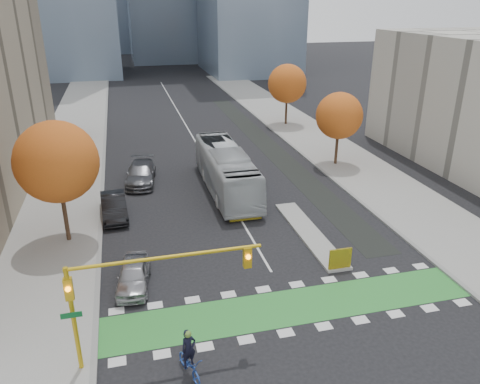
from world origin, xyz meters
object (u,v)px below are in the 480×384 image
traffic_signal_west (134,284)px  cyclist (189,360)px  parked_car_a (133,275)px  tree_east_near (339,116)px  tree_west (57,162)px  hazard_board (340,259)px  parked_car_c (141,174)px  tree_east_far (287,84)px  parked_car_b (114,206)px  bus (226,170)px

traffic_signal_west → cyclist: (1.99, -1.45, -3.26)m
parked_car_a → tree_east_near: bearing=47.2°
tree_east_near → cyclist: bearing=-126.8°
tree_west → tree_east_near: bearing=22.6°
hazard_board → parked_car_c: (-10.68, 17.57, 0.06)m
tree_east_near → tree_east_far: (0.50, 16.00, 0.38)m
tree_east_near → parked_car_b: bearing=-162.0°
hazard_board → bus: size_ratio=0.11×
parked_car_c → parked_car_b: bearing=-102.1°
traffic_signal_west → parked_car_a: traffic_signal_west is taller
traffic_signal_west → parked_car_a: (-0.05, 6.05, -3.30)m
traffic_signal_west → tree_east_near: bearing=48.5°
parked_car_a → traffic_signal_west: bearing=-81.8°
tree_east_far → parked_car_b: size_ratio=1.52×
hazard_board → parked_car_a: size_ratio=0.32×
tree_east_far → hazard_board: bearing=-104.1°
tree_west → bus: (12.21, 6.24, -3.77)m
hazard_board → cyclist: bearing=-148.2°
tree_west → parked_car_a: bearing=-58.1°
parked_car_a → tree_west: bearing=129.6°
hazard_board → tree_east_near: size_ratio=0.20×
tree_east_near → traffic_signal_west: bearing=-131.5°
bus → parked_car_b: (-9.21, -3.06, -1.01)m
hazard_board → parked_car_c: bearing=121.3°
tree_west → parked_car_c: tree_west is taller
parked_car_b → tree_east_near: bearing=14.6°
tree_west → tree_east_near: 26.01m
cyclist → parked_car_a: bearing=88.0°
hazard_board → traffic_signal_west: 13.23m
tree_east_near → parked_car_c: 19.10m
hazard_board → cyclist: 11.69m
traffic_signal_west → parked_car_b: traffic_signal_west is taller
cyclist → tree_east_far: bearing=47.9°
tree_east_far → traffic_signal_west: (-20.43, -38.51, -1.21)m
cyclist → parked_car_a: cyclist is taller
bus → tree_east_far: bearing=58.3°
parked_car_c → tree_east_near: bearing=8.1°
cyclist → hazard_board: bearing=14.5°
tree_west → tree_east_far: bearing=46.7°
tree_east_near → cyclist: 30.21m
tree_east_near → cyclist: tree_east_near is taller
cyclist → parked_car_c: (-0.74, 23.73, 0.08)m
hazard_board → tree_east_far: bearing=75.9°
traffic_signal_west → parked_car_c: (1.25, 22.28, -3.18)m
traffic_signal_west → cyclist: bearing=-36.0°
bus → parked_car_a: size_ratio=3.05×
cyclist → parked_car_b: (-3.06, 17.14, 0.06)m
parked_car_a → parked_car_b: parked_car_b is taller
traffic_signal_west → bus: bearing=66.5°
hazard_board → parked_car_b: 17.02m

